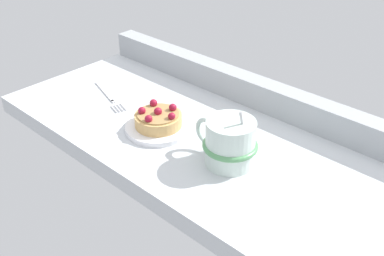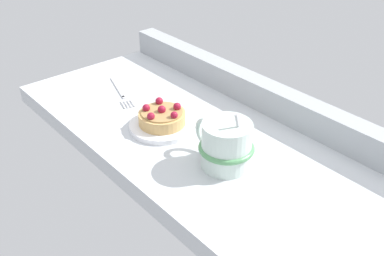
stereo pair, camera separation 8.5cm
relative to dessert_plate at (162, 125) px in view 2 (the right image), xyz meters
The scene contains 6 objects.
ground_plane 7.68cm from the dessert_plate, 40.66° to the left, with size 85.72×39.51×3.85cm, color silver.
window_rail_back 23.04cm from the dessert_plate, 76.02° to the left, with size 84.00×4.57×6.11cm, color #9EA3A8.
dessert_plate is the anchor object (origin of this frame).
raspberry_tart 2.08cm from the dessert_plate, 159.13° to the left, with size 9.60×9.60×4.06cm.
coffee_mug 18.02cm from the dessert_plate, ahead, with size 13.27×10.06×11.41cm.
dessert_fork 18.91cm from the dessert_plate, behind, with size 16.27×6.65×0.60cm.
Camera 2 is at (58.61, -51.59, 48.96)cm, focal length 42.23 mm.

